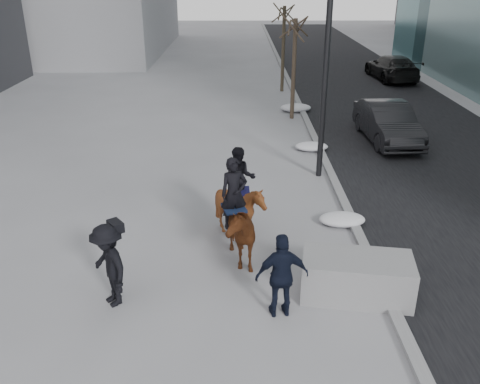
{
  "coord_description": "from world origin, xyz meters",
  "views": [
    {
      "loc": [
        -0.05,
        -9.48,
        6.21
      ],
      "look_at": [
        0.0,
        1.2,
        1.5
      ],
      "focal_mm": 38.0,
      "sensor_mm": 36.0,
      "label": 1
    }
  ],
  "objects_px": {
    "planter": "(356,277)",
    "mounted_right": "(240,203)",
    "mounted_left": "(234,224)",
    "car_near": "(388,123)"
  },
  "relations": [
    {
      "from": "planter",
      "to": "mounted_right",
      "type": "xyz_separation_m",
      "value": [
        -2.37,
        2.52,
        0.49
      ]
    },
    {
      "from": "planter",
      "to": "mounted_left",
      "type": "xyz_separation_m",
      "value": [
        -2.51,
        1.44,
        0.47
      ]
    },
    {
      "from": "planter",
      "to": "car_near",
      "type": "xyz_separation_m",
      "value": [
        3.4,
        10.28,
        0.3
      ]
    },
    {
      "from": "planter",
      "to": "mounted_right",
      "type": "distance_m",
      "value": 3.49
    },
    {
      "from": "car_near",
      "to": "mounted_left",
      "type": "xyz_separation_m",
      "value": [
        -5.9,
        -8.84,
        0.17
      ]
    },
    {
      "from": "car_near",
      "to": "mounted_left",
      "type": "height_order",
      "value": "mounted_left"
    },
    {
      "from": "mounted_left",
      "to": "mounted_right",
      "type": "bearing_deg",
      "value": 82.75
    },
    {
      "from": "planter",
      "to": "mounted_right",
      "type": "relative_size",
      "value": 0.95
    },
    {
      "from": "planter",
      "to": "mounted_left",
      "type": "relative_size",
      "value": 0.9
    },
    {
      "from": "car_near",
      "to": "mounted_right",
      "type": "bearing_deg",
      "value": -129.41
    }
  ]
}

